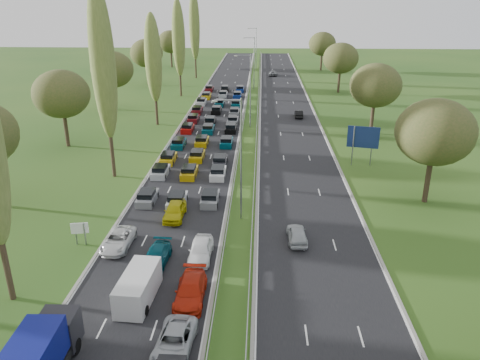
{
  "coord_description": "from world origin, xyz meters",
  "views": [
    {
      "loc": [
        6.32,
        1.26,
        20.43
      ],
      "look_at": [
        4.09,
        49.59,
        1.5
      ],
      "focal_mm": 35.0,
      "sensor_mm": 36.0,
      "label": 1
    }
  ],
  "objects_px": {
    "info_sign": "(80,231)",
    "white_van_rear": "(139,285)",
    "direction_sign": "(363,139)",
    "near_car_2": "(118,240)"
  },
  "relations": [
    {
      "from": "info_sign",
      "to": "direction_sign",
      "type": "xyz_separation_m",
      "value": [
        28.8,
        22.32,
        2.2
      ]
    },
    {
      "from": "info_sign",
      "to": "near_car_2",
      "type": "bearing_deg",
      "value": -5.62
    },
    {
      "from": "white_van_rear",
      "to": "info_sign",
      "type": "distance_m",
      "value": 10.44
    },
    {
      "from": "info_sign",
      "to": "white_van_rear",
      "type": "bearing_deg",
      "value": -46.89
    },
    {
      "from": "white_van_rear",
      "to": "info_sign",
      "type": "height_order",
      "value": "white_van_rear"
    },
    {
      "from": "near_car_2",
      "to": "white_van_rear",
      "type": "relative_size",
      "value": 0.91
    },
    {
      "from": "near_car_2",
      "to": "direction_sign",
      "type": "relative_size",
      "value": 0.93
    },
    {
      "from": "direction_sign",
      "to": "info_sign",
      "type": "bearing_deg",
      "value": -142.22
    },
    {
      "from": "white_van_rear",
      "to": "info_sign",
      "type": "bearing_deg",
      "value": 136.67
    },
    {
      "from": "info_sign",
      "to": "direction_sign",
      "type": "height_order",
      "value": "direction_sign"
    }
  ]
}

